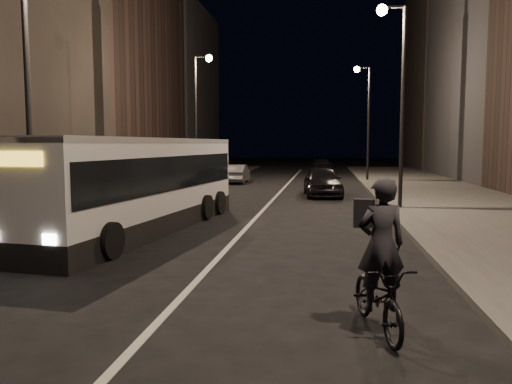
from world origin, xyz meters
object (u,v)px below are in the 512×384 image
(streetlight_right_mid, at_px, (397,79))
(car_far, at_px, (321,167))
(cyclist_on_bicycle, at_px, (379,282))
(streetlight_left_near, at_px, (35,48))
(car_mid, at_px, (237,174))
(car_near, at_px, (322,181))
(streetlight_left_far, at_px, (199,102))
(streetlight_right_far, at_px, (365,107))
(city_bus, at_px, (141,181))

(streetlight_right_mid, bearing_deg, car_far, 97.06)
(streetlight_right_mid, relative_size, cyclist_on_bicycle, 3.55)
(streetlight_left_near, xyz_separation_m, car_mid, (1.73, 21.64, -4.71))
(cyclist_on_bicycle, relative_size, car_near, 0.50)
(streetlight_left_near, xyz_separation_m, streetlight_left_far, (0.00, 18.00, 0.00))
(car_near, bearing_deg, streetlight_right_far, 69.05)
(car_mid, distance_m, car_far, 12.95)
(streetlight_right_far, bearing_deg, streetlight_left_far, -150.64)
(car_far, bearing_deg, car_near, -88.19)
(city_bus, bearing_deg, car_mid, 98.02)
(cyclist_on_bicycle, bearing_deg, car_near, 79.45)
(streetlight_left_far, height_order, cyclist_on_bicycle, streetlight_left_far)
(streetlight_right_far, distance_m, cyclist_on_bicycle, 30.10)
(cyclist_on_bicycle, xyz_separation_m, car_near, (-0.91, 19.21, 0.02))
(streetlight_left_near, relative_size, car_mid, 2.05)
(streetlight_left_near, relative_size, car_far, 1.75)
(streetlight_right_mid, height_order, streetlight_left_near, same)
(cyclist_on_bicycle, distance_m, car_far, 38.91)
(streetlight_left_far, relative_size, car_far, 1.75)
(streetlight_right_far, height_order, streetlight_left_far, same)
(streetlight_left_far, height_order, city_bus, streetlight_left_far)
(cyclist_on_bicycle, distance_m, car_mid, 28.18)
(car_near, bearing_deg, streetlight_left_far, 144.64)
(streetlight_left_near, bearing_deg, streetlight_right_far, 66.04)
(city_bus, distance_m, car_far, 31.59)
(streetlight_right_mid, distance_m, streetlight_left_near, 13.33)
(streetlight_left_near, height_order, cyclist_on_bicycle, streetlight_left_near)
(city_bus, bearing_deg, streetlight_right_mid, 41.45)
(car_near, height_order, car_mid, car_near)
(streetlight_left_far, xyz_separation_m, car_mid, (1.73, 3.64, -4.71))
(car_near, bearing_deg, streetlight_left_near, -125.17)
(city_bus, bearing_deg, cyclist_on_bicycle, -43.16)
(streetlight_right_far, relative_size, city_bus, 0.74)
(streetlight_right_mid, height_order, streetlight_right_far, same)
(city_bus, height_order, car_far, city_bus)
(car_mid, relative_size, car_far, 0.85)
(streetlight_right_mid, height_order, car_far, streetlight_right_mid)
(streetlight_right_far, height_order, cyclist_on_bicycle, streetlight_right_far)
(car_mid, height_order, car_far, car_far)
(streetlight_left_near, xyz_separation_m, cyclist_on_bicycle, (8.66, -5.68, -4.60))
(streetlight_left_far, xyz_separation_m, car_far, (7.54, 15.22, -4.69))
(car_mid, bearing_deg, streetlight_right_mid, 122.01)
(city_bus, height_order, car_near, city_bus)
(city_bus, bearing_deg, streetlight_left_near, -128.31)
(streetlight_left_far, xyz_separation_m, car_near, (7.75, -4.47, -4.58))
(city_bus, xyz_separation_m, car_near, (5.62, 11.42, -0.81))
(streetlight_right_far, xyz_separation_m, car_mid, (-8.93, -2.36, -4.71))
(streetlight_left_far, height_order, car_mid, streetlight_left_far)
(car_near, bearing_deg, streetlight_right_mid, -67.56)
(city_bus, relative_size, car_near, 2.40)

